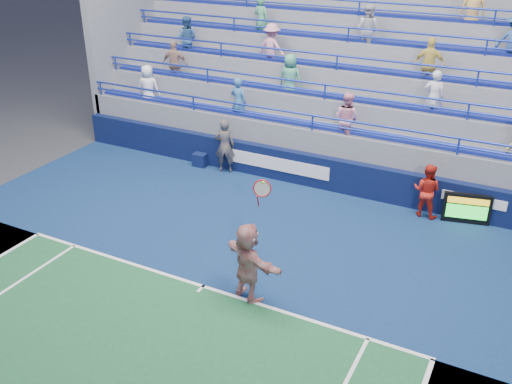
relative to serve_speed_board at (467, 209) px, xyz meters
The scene contains 8 objects.
ground 8.02m from the serve_speed_board, 129.25° to the right, with size 120.00×120.00×0.00m, color #333538.
sponsor_wall 5.07m from the serve_speed_board, behind, with size 18.00×0.32×1.10m.
bleacher_stand 6.59m from the serve_speed_board, 141.24° to the left, with size 18.00×5.60×6.13m.
serve_speed_board is the anchor object (origin of this frame).
judge_chair 9.06m from the serve_speed_board, behind, with size 0.50×0.50×0.86m.
tennis_player 7.22m from the serve_speed_board, 122.91° to the right, with size 1.88×1.22×3.11m.
line_judge 8.05m from the serve_speed_board, behind, with size 0.70×0.46×1.91m, color #131936.
ball_girl 1.22m from the serve_speed_board, behind, with size 0.80×0.62×1.65m, color red.
Camera 1 is at (6.33, -9.49, 8.08)m, focal length 40.00 mm.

